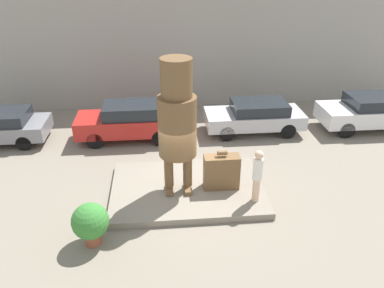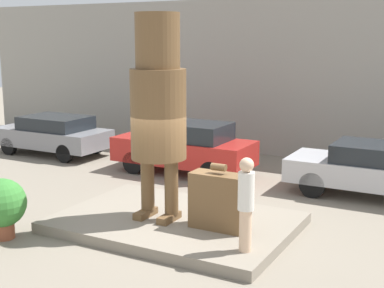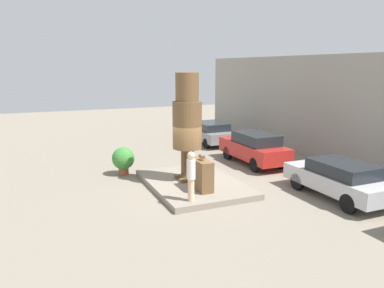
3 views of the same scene
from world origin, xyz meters
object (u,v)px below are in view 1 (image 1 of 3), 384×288
at_px(tourist, 257,174).
at_px(parked_car_silver, 255,116).
at_px(statue_figure, 177,118).
at_px(parked_car_red, 129,121).
at_px(planter_pot, 90,222).
at_px(parked_car_white, 370,111).
at_px(giant_suitcase, 221,172).

relative_size(tourist, parked_car_silver, 0.41).
height_order(statue_figure, parked_car_red, statue_figure).
height_order(parked_car_silver, planter_pot, parked_car_silver).
xyz_separation_m(tourist, parked_car_silver, (1.32, 5.49, -0.43)).
relative_size(parked_car_red, planter_pot, 3.37).
bearing_deg(parked_car_silver, tourist, 76.47).
height_order(parked_car_white, planter_pot, parked_car_white).
relative_size(giant_suitcase, parked_car_red, 0.32).
xyz_separation_m(statue_figure, tourist, (2.40, -0.85, -1.60)).
xyz_separation_m(statue_figure, parked_car_silver, (3.72, 4.64, -2.04)).
relative_size(giant_suitcase, tourist, 0.78).
height_order(statue_figure, parked_car_silver, statue_figure).
xyz_separation_m(parked_car_white, planter_pot, (-11.52, -6.61, -0.11)).
distance_m(statue_figure, parked_car_white, 10.24).
bearing_deg(parked_car_white, tourist, 39.05).
height_order(tourist, planter_pot, tourist).
bearing_deg(parked_car_silver, planter_pot, 47.23).
relative_size(statue_figure, tourist, 2.48).
distance_m(giant_suitcase, tourist, 1.34).
height_order(giant_suitcase, parked_car_silver, giant_suitcase).
height_order(tourist, parked_car_silver, tourist).
height_order(tourist, parked_car_white, tourist).
xyz_separation_m(giant_suitcase, parked_car_silver, (2.29, 4.64, -0.05)).
bearing_deg(tourist, giant_suitcase, 138.67).
bearing_deg(giant_suitcase, parked_car_silver, 63.77).
bearing_deg(parked_car_white, statue_figure, 26.59).
distance_m(tourist, planter_pot, 5.11).
bearing_deg(parked_car_white, parked_car_silver, -1.57).
relative_size(parked_car_red, parked_car_silver, 1.00).
bearing_deg(parked_car_red, giant_suitcase, 126.51).
distance_m(tourist, parked_car_red, 6.77).
distance_m(giant_suitcase, parked_car_white, 8.79).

